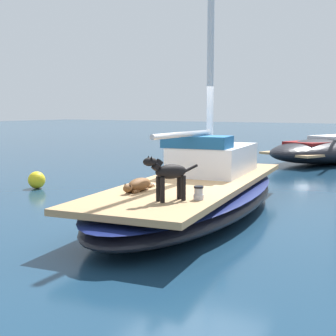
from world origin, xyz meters
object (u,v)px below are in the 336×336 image
coiled_rope (146,185)px  moored_boat_far_astern (330,149)px  sailboat_main (195,197)px  dog_brown (138,185)px  deck_winch (199,193)px  dog_black (168,173)px  mooring_buoy (37,180)px

coiled_rope → moored_boat_far_astern: size_ratio=0.05×
sailboat_main → coiled_rope: size_ratio=23.22×
coiled_rope → moored_boat_far_astern: moored_boat_far_astern is taller
moored_boat_far_astern → sailboat_main: bearing=-91.0°
dog_brown → deck_winch: size_ratio=4.54×
dog_black → dog_brown: dog_black is taller
dog_black → moored_boat_far_astern: 12.63m
dog_brown → sailboat_main: bearing=81.1°
sailboat_main → deck_winch: (0.97, -1.70, 0.42)m
sailboat_main → deck_winch: 2.00m
dog_brown → deck_winch: bearing=-6.5°
moored_boat_far_astern → mooring_buoy: bearing=-116.8°
deck_winch → moored_boat_far_astern: moored_boat_far_astern is taller
dog_black → coiled_rope: size_ratio=2.65×
dog_brown → coiled_rope: size_ratio=2.94×
dog_black → deck_winch: dog_black is taller
deck_winch → coiled_rope: deck_winch is taller
dog_black → mooring_buoy: size_ratio=1.95×
sailboat_main → dog_brown: size_ratio=7.89×
dog_black → coiled_rope: 1.49m
coiled_rope → moored_boat_far_astern: 11.65m
sailboat_main → moored_boat_far_astern: bearing=89.0°
dog_black → coiled_rope: (-1.05, 0.98, -0.40)m
sailboat_main → mooring_buoy: (-4.89, 0.52, -0.12)m
dog_brown → coiled_rope: 0.53m
dog_brown → moored_boat_far_astern: 12.14m
dog_black → deck_winch: bearing=45.5°
dog_black → mooring_buoy: 6.15m
dog_brown → deck_winch: 1.22m
mooring_buoy → coiled_rope: bearing=-19.5°
mooring_buoy → sailboat_main: bearing=-6.1°
dog_brown → deck_winch: (1.22, -0.14, -0.01)m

